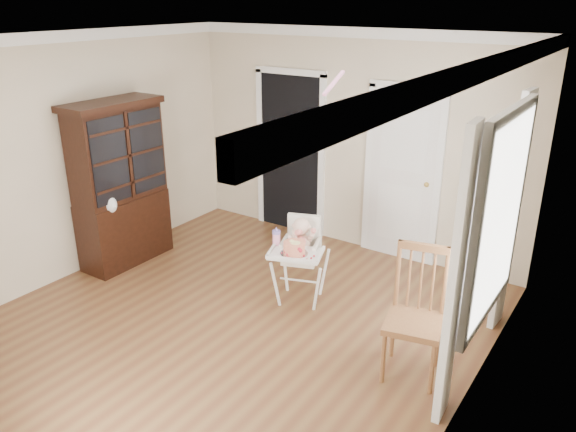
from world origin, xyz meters
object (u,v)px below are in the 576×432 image
Objects in this scene: dining_chair at (415,318)px; china_cabinet at (120,184)px; sippy_cup at (276,237)px; cake at (294,248)px; high_chair at (301,251)px.

china_cabinet is at bearing 165.06° from dining_chair.
sippy_cup is 1.70m from dining_chair.
sippy_cup is at bearing 163.52° from cake.
cake is (0.07, -0.23, 0.14)m from high_chair.
dining_chair is at bearing -2.13° from china_cabinet.
high_chair is 0.83× the size of dining_chair.
high_chair is 4.69× the size of sippy_cup.
china_cabinet is (-2.09, -0.21, 0.24)m from sippy_cup.
cake is at bearing 156.32° from dining_chair.
cake is at bearing -92.49° from high_chair.
china_cabinet is (-2.29, -0.35, 0.40)m from high_chair.
china_cabinet reaches higher than high_chair.
high_chair is at bearing 8.78° from china_cabinet.
high_chair is 1.53m from dining_chair.
china_cabinet reaches higher than dining_chair.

